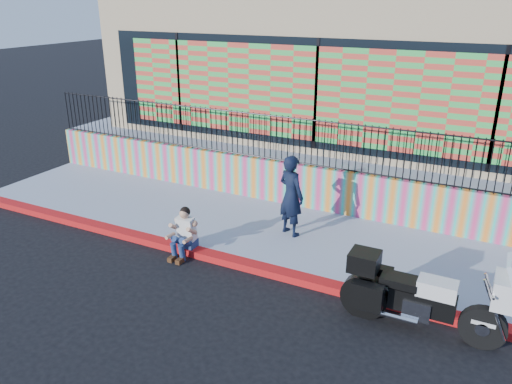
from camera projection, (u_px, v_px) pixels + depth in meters
The scene contains 10 objects.
ground at pixel (240, 266), 10.26m from camera, with size 90.00×90.00×0.00m, color black.
red_curb at pixel (240, 263), 10.23m from camera, with size 16.00×0.30×0.15m, color #AE160C.
sidewalk at pixel (274, 232), 11.60m from camera, with size 16.00×3.00×0.15m, color #97A0B5.
mural_wall at pixel (300, 185), 12.70m from camera, with size 16.00×0.20×1.10m, color #DE3A77.
metal_fence at pixel (302, 142), 12.28m from camera, with size 15.80×0.04×1.20m, color black, non-canonical shape.
elevated_platform at pixel (357, 140), 16.97m from camera, with size 16.00×10.00×1.25m, color #97A0B5.
storefront_building at pixel (361, 62), 15.83m from camera, with size 14.00×8.06×4.00m.
police_motorcycle at pixel (420, 294), 8.08m from camera, with size 2.61×0.86×1.62m.
police_officer at pixel (291, 196), 11.03m from camera, with size 0.68×0.44×1.85m, color black.
seated_man at pixel (183, 237), 10.51m from camera, with size 0.54×0.71×1.06m.
Camera 1 is at (4.36, -7.87, 5.17)m, focal length 35.00 mm.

